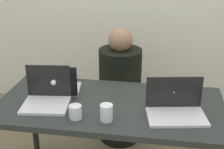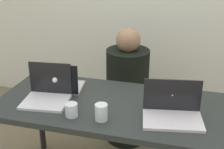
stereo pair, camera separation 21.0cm
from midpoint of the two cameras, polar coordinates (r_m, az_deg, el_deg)
desk at (r=2.14m, az=-3.14°, el=-6.93°), size 1.53×0.74×0.72m
person_at_center at (r=2.82m, az=-0.66°, el=-3.30°), size 0.46×0.46×1.08m
laptop_back_left at (r=2.28m, az=-12.69°, el=-2.24°), size 0.35×0.29×0.23m
laptop_front_right at (r=1.97m, az=8.58°, el=-6.16°), size 0.39×0.30×0.23m
laptop_front_left at (r=2.15m, az=-14.62°, el=-3.94°), size 0.33×0.30×0.24m
water_glass_left at (r=1.95m, az=-9.81°, el=-7.00°), size 0.08×0.08×0.09m
water_glass_center at (r=1.90m, az=-4.22°, el=-7.24°), size 0.08×0.08×0.10m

